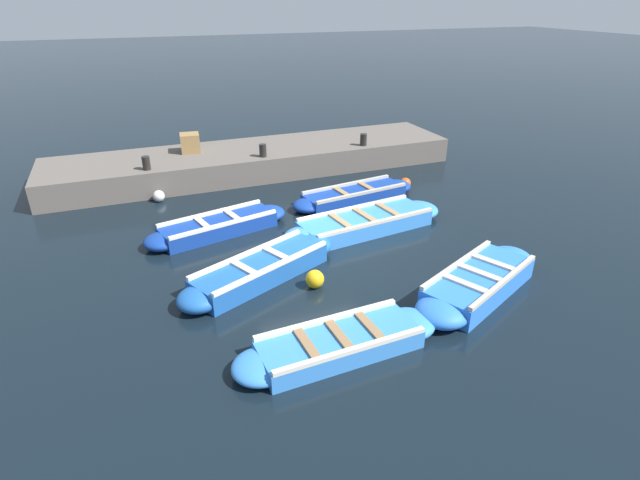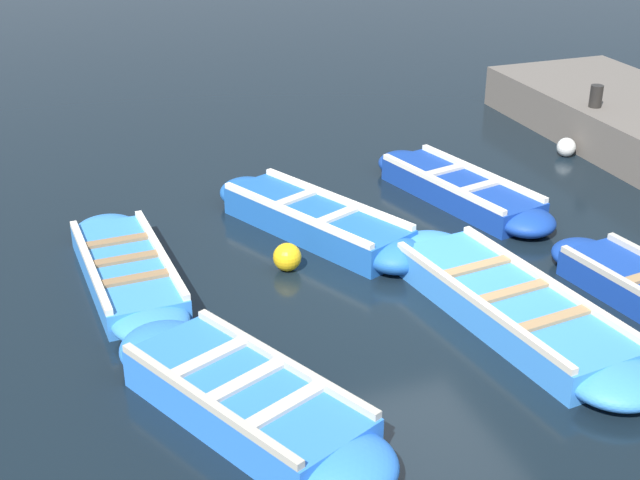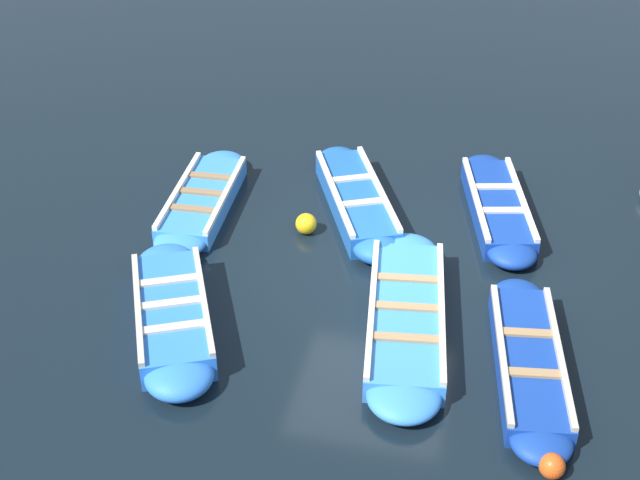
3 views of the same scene
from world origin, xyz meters
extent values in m
plane|color=black|center=(0.00, 0.00, 0.00)|extent=(120.00, 120.00, 0.00)
cube|color=navy|center=(1.64, 1.90, 0.16)|extent=(1.38, 2.65, 0.32)
ellipsoid|color=navy|center=(1.34, 3.13, 0.16)|extent=(0.91, 0.93, 0.32)
ellipsoid|color=navy|center=(1.93, 0.66, 0.16)|extent=(0.91, 0.93, 0.32)
cube|color=silver|center=(1.28, 1.81, 0.36)|extent=(0.66, 2.43, 0.07)
cube|color=silver|center=(1.99, 1.98, 0.36)|extent=(0.66, 2.43, 0.07)
cube|color=beige|center=(1.55, 2.24, 0.34)|extent=(0.73, 0.30, 0.04)
cube|color=beige|center=(1.72, 1.55, 0.34)|extent=(0.73, 0.30, 0.04)
cube|color=#3884E0|center=(-3.10, 1.05, 0.14)|extent=(1.00, 2.45, 0.29)
ellipsoid|color=#3884E0|center=(-3.16, 2.26, 0.14)|extent=(0.85, 0.88, 0.29)
ellipsoid|color=#3884E0|center=(-3.04, -0.15, 0.14)|extent=(0.85, 0.88, 0.29)
cube|color=silver|center=(-3.50, 1.04, 0.32)|extent=(0.19, 2.37, 0.07)
cube|color=silver|center=(-2.70, 1.07, 0.32)|extent=(0.19, 2.37, 0.07)
cube|color=olive|center=(-3.13, 1.57, 0.31)|extent=(0.79, 0.18, 0.04)
cube|color=olive|center=(-3.10, 1.05, 0.31)|extent=(0.79, 0.18, 0.04)
cube|color=olive|center=(-3.08, 0.54, 0.31)|extent=(0.79, 0.18, 0.04)
cube|color=#1E59AD|center=(-0.62, 1.55, 0.18)|extent=(1.86, 2.79, 0.37)
ellipsoid|color=#1E59AD|center=(-1.18, 2.78, 0.18)|extent=(1.00, 1.02, 0.37)
ellipsoid|color=#1E59AD|center=(-0.07, 0.33, 0.18)|extent=(1.00, 1.02, 0.37)
cube|color=silver|center=(-0.96, 1.40, 0.40)|extent=(1.16, 2.44, 0.07)
cube|color=silver|center=(-0.29, 1.70, 0.40)|extent=(1.16, 2.44, 0.07)
cube|color=beige|center=(-0.78, 1.90, 0.39)|extent=(0.71, 0.42, 0.04)
cube|color=beige|center=(-0.47, 1.20, 0.39)|extent=(0.71, 0.42, 0.04)
cube|color=blue|center=(-2.51, -1.89, 0.19)|extent=(1.88, 2.58, 0.39)
ellipsoid|color=blue|center=(-3.01, -0.80, 0.19)|extent=(1.18, 1.20, 0.39)
ellipsoid|color=blue|center=(-2.01, -2.98, 0.19)|extent=(1.18, 1.20, 0.39)
cube|color=#B2AD9E|center=(-2.91, -2.08, 0.42)|extent=(1.06, 2.17, 0.07)
cube|color=#B2AD9E|center=(-2.11, -1.71, 0.42)|extent=(1.06, 2.17, 0.07)
cube|color=beige|center=(-2.72, -1.43, 0.41)|extent=(0.82, 0.48, 0.04)
cube|color=beige|center=(-2.51, -1.89, 0.41)|extent=(0.82, 0.48, 0.04)
cube|color=beige|center=(-2.30, -2.35, 0.41)|extent=(0.82, 0.48, 0.04)
ellipsoid|color=navy|center=(2.07, -0.38, 0.15)|extent=(0.84, 0.86, 0.30)
cube|color=#3884E0|center=(0.60, -1.19, 0.17)|extent=(1.40, 3.11, 0.33)
ellipsoid|color=#3884E0|center=(0.40, 0.30, 0.17)|extent=(1.05, 1.08, 0.33)
ellipsoid|color=#3884E0|center=(0.79, -2.68, 0.17)|extent=(1.05, 1.08, 0.33)
cube|color=beige|center=(0.13, -1.25, 0.37)|extent=(0.46, 2.93, 0.07)
cube|color=beige|center=(1.06, -1.13, 0.37)|extent=(0.46, 2.93, 0.07)
cube|color=#9E7A51|center=(0.51, -0.56, 0.35)|extent=(0.90, 0.25, 0.04)
cube|color=#9E7A51|center=(0.60, -1.19, 0.35)|extent=(0.90, 0.25, 0.04)
cube|color=#9E7A51|center=(0.68, -1.83, 0.35)|extent=(0.90, 0.25, 0.04)
cylinder|color=black|center=(4.62, 3.10, 0.88)|extent=(0.20, 0.20, 0.35)
sphere|color=silver|center=(4.07, 2.94, 0.15)|extent=(0.30, 0.30, 0.30)
sphere|color=#EAB214|center=(-1.27, 0.73, 0.17)|extent=(0.34, 0.34, 0.34)
camera|label=1|loc=(-8.49, 3.50, 4.79)|focal=28.00mm
camera|label=2|loc=(-4.10, -8.21, 4.88)|focal=50.00mm
camera|label=3|loc=(1.54, -10.57, 7.96)|focal=50.00mm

